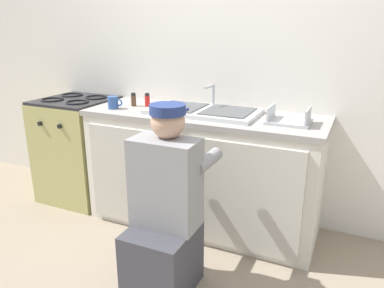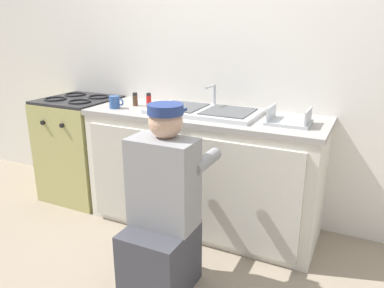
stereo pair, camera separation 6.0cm
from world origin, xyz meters
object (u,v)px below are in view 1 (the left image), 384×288
object	(u,v)px
sink_double_basin	(204,111)
plumber_person	(165,216)
stove_range	(79,149)
spice_bottle_red	(147,100)
coffee_mug	(113,102)
dish_rack_tray	(289,120)
spice_bottle_pepper	(134,100)

from	to	relation	value
sink_double_basin	plumber_person	distance (m)	0.91
sink_double_basin	stove_range	size ratio (longest dim) A/B	0.87
spice_bottle_red	coffee_mug	world-z (taller)	spice_bottle_red
spice_bottle_red	coffee_mug	distance (m)	0.27
spice_bottle_red	dish_rack_tray	size ratio (longest dim) A/B	0.37
plumber_person	spice_bottle_pepper	world-z (taller)	plumber_person
spice_bottle_pepper	coffee_mug	bearing A→B (deg)	-119.98
stove_range	spice_bottle_pepper	distance (m)	0.78
plumber_person	stove_range	bearing A→B (deg)	148.99
sink_double_basin	dish_rack_tray	bearing A→B (deg)	-4.01
plumber_person	spice_bottle_red	distance (m)	1.12
stove_range	spice_bottle_red	distance (m)	0.86
dish_rack_tray	sink_double_basin	bearing A→B (deg)	175.99
plumber_person	spice_bottle_red	world-z (taller)	plumber_person
spice_bottle_red	coffee_mug	bearing A→B (deg)	-136.31
sink_double_basin	stove_range	world-z (taller)	sink_double_basin
plumber_person	coffee_mug	world-z (taller)	plumber_person
dish_rack_tray	spice_bottle_red	bearing A→B (deg)	175.87
stove_range	spice_bottle_pepper	world-z (taller)	spice_bottle_pepper
dish_rack_tray	spice_bottle_pepper	bearing A→B (deg)	177.83
plumber_person	dish_rack_tray	size ratio (longest dim) A/B	3.94
dish_rack_tray	spice_bottle_pepper	size ratio (longest dim) A/B	2.67
sink_double_basin	spice_bottle_pepper	size ratio (longest dim) A/B	7.62
sink_double_basin	dish_rack_tray	distance (m)	0.63
plumber_person	spice_bottle_red	bearing A→B (deg)	125.91
stove_range	plumber_person	bearing A→B (deg)	-31.01
stove_range	dish_rack_tray	bearing A→B (deg)	-1.30
coffee_mug	dish_rack_tray	bearing A→B (deg)	4.46
coffee_mug	dish_rack_tray	xyz separation A→B (m)	(1.32, 0.10, -0.02)
spice_bottle_red	dish_rack_tray	bearing A→B (deg)	-4.13
sink_double_basin	spice_bottle_red	world-z (taller)	sink_double_basin
plumber_person	sink_double_basin	bearing A→B (deg)	96.89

